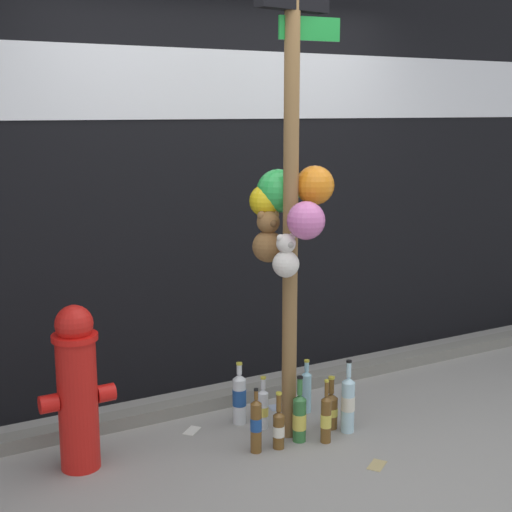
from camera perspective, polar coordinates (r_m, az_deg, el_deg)
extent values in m
plane|color=gray|center=(3.96, 7.02, -16.11)|extent=(14.00, 14.00, 0.00)
cube|color=black|center=(4.81, -3.20, 12.70)|extent=(10.00, 0.20, 3.87)
cube|color=silver|center=(5.08, 4.97, 13.05)|extent=(5.44, 0.01, 0.43)
cube|color=slate|center=(4.75, -0.55, -10.66)|extent=(8.00, 0.12, 0.08)
cylinder|color=olive|center=(3.92, 2.72, 3.66)|extent=(0.08, 0.08, 2.60)
cube|color=#198C33|center=(3.97, 4.20, 17.27)|extent=(0.35, 0.05, 0.12)
sphere|color=#D66BB2|center=(3.79, 3.92, 2.78)|extent=(0.20, 0.20, 0.20)
sphere|color=orange|center=(3.97, 4.60, 5.52)|extent=(0.21, 0.21, 0.21)
sphere|color=green|center=(4.04, 1.75, 5.10)|extent=(0.24, 0.24, 0.24)
sphere|color=yellow|center=(4.03, 0.75, 4.32)|extent=(0.18, 0.18, 0.18)
sphere|color=brown|center=(4.01, 0.95, 0.75)|extent=(0.18, 0.18, 0.18)
sphere|color=brown|center=(3.99, 0.96, 2.66)|extent=(0.13, 0.13, 0.13)
sphere|color=brown|center=(3.96, 0.45, 3.16)|extent=(0.05, 0.05, 0.05)
sphere|color=brown|center=(4.00, 1.47, 3.24)|extent=(0.05, 0.05, 0.05)
sphere|color=brown|center=(3.94, 1.35, 2.56)|extent=(0.04, 0.04, 0.04)
sphere|color=silver|center=(3.84, 2.34, -0.63)|extent=(0.14, 0.14, 0.14)
sphere|color=silver|center=(3.82, 2.35, 0.99)|extent=(0.10, 0.10, 0.10)
sphere|color=silver|center=(3.80, 1.93, 1.40)|extent=(0.04, 0.04, 0.04)
sphere|color=silver|center=(3.83, 2.79, 1.48)|extent=(0.04, 0.04, 0.04)
sphere|color=#9D9992|center=(3.78, 2.70, 0.88)|extent=(0.04, 0.04, 0.04)
cylinder|color=red|center=(3.91, -13.70, -11.19)|extent=(0.20, 0.20, 0.69)
cylinder|color=red|center=(3.79, -13.96, -6.15)|extent=(0.23, 0.23, 0.03)
sphere|color=red|center=(3.77, -14.01, -5.16)|extent=(0.19, 0.19, 0.19)
cylinder|color=red|center=(3.86, -15.86, -11.02)|extent=(0.09, 0.09, 0.09)
cylinder|color=red|center=(3.93, -11.64, -10.41)|extent=(0.09, 0.09, 0.09)
cylinder|color=#93CCE0|center=(4.55, 3.95, -10.64)|extent=(0.06, 0.06, 0.24)
cone|color=#93CCE0|center=(4.50, 3.97, -9.08)|extent=(0.06, 0.06, 0.02)
cylinder|color=#93CCE0|center=(4.49, 3.98, -8.59)|extent=(0.03, 0.03, 0.06)
cylinder|color=gold|center=(4.48, 3.98, -8.16)|extent=(0.03, 0.03, 0.01)
cylinder|color=silver|center=(4.39, -1.30, -11.25)|extent=(0.08, 0.08, 0.27)
cone|color=silver|center=(4.33, -1.31, -9.39)|extent=(0.08, 0.08, 0.03)
cylinder|color=silver|center=(4.31, -1.32, -8.83)|extent=(0.03, 0.03, 0.06)
cylinder|color=#1E478C|center=(4.38, -1.31, -10.95)|extent=(0.08, 0.08, 0.10)
cylinder|color=gold|center=(4.30, -1.32, -8.39)|extent=(0.04, 0.04, 0.01)
cylinder|color=#B2DBEA|center=(4.30, 7.18, -11.60)|extent=(0.08, 0.08, 0.30)
cone|color=#B2DBEA|center=(4.24, 7.23, -9.55)|extent=(0.08, 0.08, 0.03)
cylinder|color=#B2DBEA|center=(4.22, 7.25, -8.80)|extent=(0.03, 0.03, 0.09)
cylinder|color=silver|center=(4.30, 7.19, -11.32)|extent=(0.08, 0.08, 0.09)
cylinder|color=black|center=(4.21, 7.27, -8.15)|extent=(0.03, 0.03, 0.01)
cylinder|color=brown|center=(4.11, 1.78, -13.54)|extent=(0.06, 0.06, 0.19)
cone|color=brown|center=(4.06, 1.79, -12.18)|extent=(0.06, 0.06, 0.03)
cylinder|color=brown|center=(4.04, 1.79, -11.38)|extent=(0.03, 0.03, 0.10)
cylinder|color=silver|center=(4.10, 1.78, -13.48)|extent=(0.07, 0.07, 0.06)
cylinder|color=gold|center=(4.02, 1.80, -10.67)|extent=(0.03, 0.03, 0.01)
cylinder|color=brown|center=(4.18, 5.48, -12.70)|extent=(0.06, 0.06, 0.25)
cone|color=brown|center=(4.12, 5.51, -10.97)|extent=(0.06, 0.06, 0.02)
cylinder|color=brown|center=(4.10, 5.53, -10.28)|extent=(0.02, 0.02, 0.08)
cylinder|color=#D8C64C|center=(4.17, 5.48, -12.66)|extent=(0.06, 0.06, 0.08)
cylinder|color=gold|center=(4.09, 5.54, -9.66)|extent=(0.03, 0.03, 0.01)
cylinder|color=brown|center=(4.04, 0.00, -13.26)|extent=(0.06, 0.06, 0.28)
cone|color=brown|center=(3.98, 0.01, -11.29)|extent=(0.06, 0.06, 0.02)
cylinder|color=brown|center=(3.97, 0.01, -10.79)|extent=(0.02, 0.02, 0.05)
cylinder|color=#1E478C|center=(4.03, 0.00, -12.99)|extent=(0.06, 0.06, 0.07)
cylinder|color=black|center=(3.96, 0.01, -10.37)|extent=(0.02, 0.02, 0.01)
cylinder|color=#337038|center=(4.18, 3.40, -12.67)|extent=(0.07, 0.07, 0.24)
cone|color=#337038|center=(4.12, 3.43, -10.93)|extent=(0.07, 0.07, 0.03)
cylinder|color=#337038|center=(4.10, 3.44, -10.12)|extent=(0.03, 0.03, 0.09)
cylinder|color=#D8C64C|center=(4.18, 3.40, -12.74)|extent=(0.08, 0.08, 0.09)
cylinder|color=black|center=(4.08, 3.45, -9.43)|extent=(0.03, 0.03, 0.01)
cylinder|color=silver|center=(4.33, 0.56, -11.96)|extent=(0.06, 0.06, 0.22)
cone|color=silver|center=(4.28, 0.57, -10.48)|extent=(0.06, 0.06, 0.02)
cylinder|color=silver|center=(4.27, 0.57, -9.94)|extent=(0.03, 0.03, 0.06)
cylinder|color=#D8C64C|center=(4.33, 0.56, -12.00)|extent=(0.06, 0.06, 0.06)
cylinder|color=gold|center=(4.25, 0.57, -9.47)|extent=(0.03, 0.03, 0.01)
cylinder|color=brown|center=(4.36, 5.85, -12.09)|extent=(0.08, 0.08, 0.18)
cone|color=brown|center=(4.32, 5.88, -10.79)|extent=(0.08, 0.08, 0.03)
cylinder|color=brown|center=(4.30, 5.90, -10.05)|extent=(0.03, 0.03, 0.09)
cylinder|color=#D8C64C|center=(4.36, 5.86, -11.98)|extent=(0.08, 0.08, 0.05)
cylinder|color=gold|center=(4.28, 5.91, -9.43)|extent=(0.04, 0.04, 0.01)
cube|color=silver|center=(4.35, -5.02, -13.39)|extent=(0.13, 0.13, 0.01)
cube|color=tan|center=(4.01, 9.41, -15.77)|extent=(0.15, 0.13, 0.01)
cube|color=#8C99B2|center=(4.65, 1.99, -11.66)|extent=(0.17, 0.13, 0.01)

